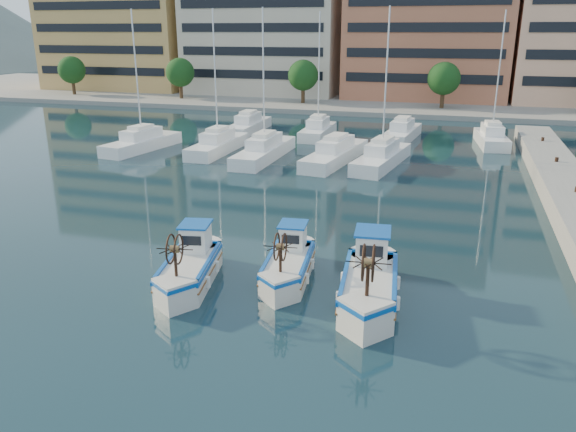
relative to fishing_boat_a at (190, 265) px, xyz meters
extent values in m
plane|color=#18323F|center=(3.65, 0.85, -0.77)|extent=(300.00, 300.00, 0.00)
cube|color=gray|center=(3.65, 67.85, -0.47)|extent=(180.00, 40.00, 0.60)
cube|color=tan|center=(-44.35, 65.85, 11.83)|extent=(24.00, 14.00, 24.00)
cube|color=black|center=(-44.35, 58.85, 11.83)|extent=(22.08, 0.12, 21.60)
cube|color=beige|center=(-19.35, 65.85, 10.33)|extent=(23.00, 14.00, 21.00)
cube|color=black|center=(-19.35, 58.85, 10.33)|extent=(21.16, 0.12, 18.90)
cube|color=#BC6949|center=(4.65, 65.85, 12.33)|extent=(22.00, 14.00, 25.00)
cube|color=black|center=(4.65, 58.85, 12.33)|extent=(20.24, 0.12, 22.50)
cylinder|color=#3F2B19|center=(-46.35, 54.35, 0.73)|extent=(0.50, 0.50, 3.00)
sphere|color=#1C4D1B|center=(-46.35, 54.35, 3.43)|extent=(4.00, 4.00, 4.00)
cylinder|color=#3F2B19|center=(-28.35, 54.35, 0.73)|extent=(0.50, 0.50, 3.00)
sphere|color=#1C4D1B|center=(-28.35, 54.35, 3.43)|extent=(4.00, 4.00, 4.00)
cylinder|color=#3F2B19|center=(-10.35, 54.35, 0.73)|extent=(0.50, 0.50, 3.00)
sphere|color=#1C4D1B|center=(-10.35, 54.35, 3.43)|extent=(4.00, 4.00, 4.00)
cylinder|color=#3F2B19|center=(7.65, 54.35, 0.73)|extent=(0.50, 0.50, 3.00)
sphere|color=#1C4D1B|center=(7.65, 54.35, 3.43)|extent=(4.00, 4.00, 4.00)
cube|color=white|center=(-16.06, 23.11, -0.27)|extent=(3.39, 8.76, 1.00)
cylinder|color=silver|center=(-16.06, 23.11, 5.23)|extent=(0.12, 0.12, 11.00)
cube|color=white|center=(-9.42, 24.14, -0.27)|extent=(2.23, 8.81, 1.00)
cylinder|color=silver|center=(-9.42, 24.14, 5.23)|extent=(0.12, 0.12, 11.00)
cube|color=white|center=(-4.84, 22.98, -0.27)|extent=(2.25, 10.10, 1.00)
cylinder|color=silver|center=(-4.84, 22.98, 5.23)|extent=(0.12, 0.12, 11.00)
cube|color=white|center=(0.88, 23.52, -0.27)|extent=(3.50, 10.41, 1.00)
cube|color=white|center=(4.55, 23.28, -0.27)|extent=(3.53, 9.49, 1.00)
cylinder|color=silver|center=(4.55, 23.28, 5.23)|extent=(0.12, 0.12, 11.00)
cube|color=white|center=(-10.52, 34.29, -0.27)|extent=(2.41, 8.77, 1.00)
cube|color=white|center=(-3.03, 33.46, -0.27)|extent=(2.34, 7.58, 1.00)
cylinder|color=silver|center=(-3.03, 33.46, 5.23)|extent=(0.12, 0.12, 11.00)
cube|color=white|center=(4.86, 34.62, -0.27)|extent=(3.04, 8.71, 1.00)
cube|color=white|center=(12.85, 34.16, -0.27)|extent=(3.01, 7.59, 1.00)
cylinder|color=silver|center=(12.85, 34.16, 5.23)|extent=(0.12, 0.12, 11.00)
cube|color=silver|center=(0.03, -0.14, -0.25)|extent=(2.55, 4.39, 1.03)
cube|color=#0C4CA7|center=(0.03, -0.14, 0.14)|extent=(2.62, 4.52, 0.16)
cube|color=#1A7DD0|center=(0.03, -0.14, 0.08)|extent=(2.08, 3.91, 0.06)
cube|color=white|center=(-0.20, 1.02, 0.80)|extent=(1.31, 1.46, 1.08)
cube|color=#0C4CA7|center=(-0.20, 1.02, 1.39)|extent=(1.48, 1.64, 0.08)
cylinder|color=#331E14|center=(0.38, -1.87, 0.83)|extent=(0.12, 0.12, 1.14)
cylinder|color=brown|center=(0.38, -1.87, 1.44)|extent=(0.36, 0.33, 0.28)
torus|color=#331E14|center=(0.23, -1.90, 1.44)|extent=(0.29, 1.14, 1.15)
torus|color=#331E14|center=(0.52, -1.84, 1.44)|extent=(0.29, 1.14, 1.15)
cube|color=silver|center=(3.74, 1.43, -0.28)|extent=(2.11, 4.07, 0.98)
cube|color=#0C4CA7|center=(3.74, 1.43, 0.09)|extent=(2.17, 4.19, 0.15)
cube|color=#1A7DD0|center=(3.74, 1.43, 0.03)|extent=(1.70, 3.64, 0.06)
cube|color=white|center=(3.61, 2.54, 0.72)|extent=(1.15, 1.32, 1.02)
cube|color=#0C4CA7|center=(3.61, 2.54, 1.28)|extent=(1.31, 1.47, 0.07)
cylinder|color=#331E14|center=(3.93, -0.23, 0.75)|extent=(0.11, 0.11, 1.08)
cylinder|color=brown|center=(3.93, -0.23, 1.32)|extent=(0.33, 0.29, 0.26)
torus|color=#331E14|center=(3.80, -0.24, 1.32)|extent=(0.19, 1.09, 1.09)
torus|color=#331E14|center=(4.07, -0.21, 1.32)|extent=(0.19, 1.09, 1.09)
cube|color=silver|center=(7.28, 0.29, -0.19)|extent=(2.45, 4.80, 1.15)
cube|color=#0C4CA7|center=(7.28, 0.29, 0.25)|extent=(2.53, 4.95, 0.18)
cube|color=#1A7DD0|center=(7.28, 0.29, 0.18)|extent=(1.97, 4.30, 0.07)
cube|color=white|center=(7.14, 1.60, 0.99)|extent=(1.35, 1.55, 1.21)
cube|color=#0C4CA7|center=(7.14, 1.60, 1.65)|extent=(1.53, 1.73, 0.09)
cylinder|color=#331E14|center=(7.49, -1.68, 1.03)|extent=(0.13, 0.13, 1.28)
cylinder|color=brown|center=(7.49, -1.68, 1.71)|extent=(0.38, 0.34, 0.31)
torus|color=#331E14|center=(7.32, -1.69, 1.71)|extent=(0.21, 1.29, 1.29)
torus|color=#331E14|center=(7.65, -1.66, 1.71)|extent=(0.21, 1.29, 1.29)
camera|label=1|loc=(9.97, -18.99, 9.09)|focal=35.00mm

